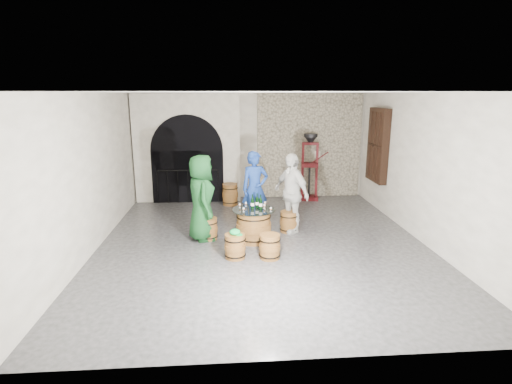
{
  "coord_description": "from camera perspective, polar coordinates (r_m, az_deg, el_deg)",
  "views": [
    {
      "loc": [
        -0.74,
        -8.21,
        3.18
      ],
      "look_at": [
        -0.11,
        0.36,
        1.05
      ],
      "focal_mm": 28.0,
      "sensor_mm": 36.0,
      "label": 1
    }
  ],
  "objects": [
    {
      "name": "barrel_stool_left",
      "position": [
        9.0,
        -6.84,
        -5.23
      ],
      "size": [
        0.43,
        0.43,
        0.49
      ],
      "color": "brown",
      "rests_on": "ground"
    },
    {
      "name": "wine_bottle_left",
      "position": [
        8.7,
        -0.51,
        -1.57
      ],
      "size": [
        0.08,
        0.08,
        0.32
      ],
      "color": "black",
      "rests_on": "barrel_table"
    },
    {
      "name": "wall_back",
      "position": [
        12.33,
        -0.76,
        6.55
      ],
      "size": [
        8.0,
        0.0,
        8.0
      ],
      "primitive_type": "plane",
      "rotation": [
        1.57,
        0.0,
        0.0
      ],
      "color": "silver",
      "rests_on": "ground"
    },
    {
      "name": "ground",
      "position": [
        8.84,
        0.86,
        -7.18
      ],
      "size": [
        8.0,
        8.0,
        0.0
      ],
      "primitive_type": "plane",
      "color": "#29292C",
      "rests_on": "ground"
    },
    {
      "name": "person_white",
      "position": [
        9.28,
        5.03,
        -0.16
      ],
      "size": [
        0.97,
        1.17,
        1.86
      ],
      "primitive_type": "imported",
      "rotation": [
        0.0,
        0.0,
        -1.0
      ],
      "color": "silver",
      "rests_on": "ground"
    },
    {
      "name": "tasting_glass_f",
      "position": [
        8.8,
        -2.33,
        -1.97
      ],
      "size": [
        0.05,
        0.05,
        0.1
      ],
      "primitive_type": null,
      "color": "#B75A23",
      "rests_on": "barrel_table"
    },
    {
      "name": "wall_right",
      "position": [
        9.37,
        22.77,
        3.12
      ],
      "size": [
        0.0,
        8.0,
        8.0
      ],
      "primitive_type": "plane",
      "rotation": [
        1.57,
        0.0,
        -1.57
      ],
      "color": "silver",
      "rests_on": "ground"
    },
    {
      "name": "shuttered_window",
      "position": [
        11.46,
        16.98,
        6.4
      ],
      "size": [
        0.23,
        1.1,
        2.0
      ],
      "color": "black",
      "rests_on": "wall_right"
    },
    {
      "name": "tasting_glass_e",
      "position": [
        8.52,
        2.13,
        -2.5
      ],
      "size": [
        0.05,
        0.05,
        0.1
      ],
      "primitive_type": null,
      "color": "#B75A23",
      "rests_on": "barrel_table"
    },
    {
      "name": "person_green",
      "position": [
        8.82,
        -7.78,
        -0.84
      ],
      "size": [
        0.78,
        1.03,
        1.91
      ],
      "primitive_type": "imported",
      "rotation": [
        0.0,
        0.0,
        1.77
      ],
      "color": "#13441C",
      "rests_on": "ground"
    },
    {
      "name": "corking_press",
      "position": [
        12.17,
        7.7,
        4.29
      ],
      "size": [
        0.84,
        0.53,
        2.02
      ],
      "rotation": [
        0.0,
        0.0,
        -0.16
      ],
      "color": "#4A0C11",
      "rests_on": "ground"
    },
    {
      "name": "barrel_stool_near_left",
      "position": [
        7.96,
        -3.01,
        -7.76
      ],
      "size": [
        0.43,
        0.43,
        0.49
      ],
      "color": "brown",
      "rests_on": "ground"
    },
    {
      "name": "side_barrel",
      "position": [
        11.68,
        -3.71,
        -0.34
      ],
      "size": [
        0.47,
        0.47,
        0.63
      ],
      "rotation": [
        0.0,
        0.0,
        -0.02
      ],
      "color": "brown",
      "rests_on": "ground"
    },
    {
      "name": "barrel_stool_right",
      "position": [
        9.44,
        4.7,
        -4.25
      ],
      "size": [
        0.43,
        0.43,
        0.49
      ],
      "color": "brown",
      "rests_on": "ground"
    },
    {
      "name": "ceiling",
      "position": [
        8.24,
        0.95,
        14.05
      ],
      "size": [
        8.0,
        8.0,
        0.0
      ],
      "primitive_type": "plane",
      "rotation": [
        3.14,
        0.0,
        0.0
      ],
      "color": "beige",
      "rests_on": "wall_back"
    },
    {
      "name": "stone_facing_panel",
      "position": [
        12.51,
        7.57,
        6.54
      ],
      "size": [
        3.2,
        0.12,
        3.18
      ],
      "primitive_type": "cube",
      "color": "#AFA58C",
      "rests_on": "ground"
    },
    {
      "name": "barrel_stool_near_right",
      "position": [
        7.94,
        1.97,
        -7.8
      ],
      "size": [
        0.43,
        0.43,
        0.49
      ],
      "color": "brown",
      "rests_on": "ground"
    },
    {
      "name": "green_cap",
      "position": [
        7.85,
        -3.01,
        -5.75
      ],
      "size": [
        0.26,
        0.21,
        0.12
      ],
      "color": "#0D973C",
      "rests_on": "barrel_stool_near_left"
    },
    {
      "name": "tasting_glass_a",
      "position": [
        8.5,
        -1.78,
        -2.54
      ],
      "size": [
        0.05,
        0.05,
        0.1
      ],
      "primitive_type": null,
      "color": "#B75A23",
      "rests_on": "barrel_table"
    },
    {
      "name": "wine_bottle_right",
      "position": [
        8.78,
        0.15,
        -1.43
      ],
      "size": [
        0.08,
        0.08,
        0.32
      ],
      "color": "black",
      "rests_on": "barrel_table"
    },
    {
      "name": "person_blue",
      "position": [
        9.75,
        -0.14,
        0.49
      ],
      "size": [
        0.75,
        0.59,
        1.83
      ],
      "primitive_type": "imported",
      "rotation": [
        0.0,
        0.0,
        0.24
      ],
      "color": "navy",
      "rests_on": "ground"
    },
    {
      "name": "wall_front",
      "position": [
        4.56,
        5.4,
        -6.43
      ],
      "size": [
        8.0,
        0.0,
        8.0
      ],
      "primitive_type": "plane",
      "rotation": [
        -1.57,
        0.0,
        0.0
      ],
      "color": "silver",
      "rests_on": "ground"
    },
    {
      "name": "wall_left",
      "position": [
        8.81,
        -22.44,
        2.52
      ],
      "size": [
        0.0,
        8.0,
        8.0
      ],
      "primitive_type": "plane",
      "rotation": [
        1.57,
        0.0,
        1.57
      ],
      "color": "silver",
      "rests_on": "ground"
    },
    {
      "name": "tasting_glass_b",
      "position": [
        8.75,
        1.19,
        -2.05
      ],
      "size": [
        0.05,
        0.05,
        0.1
      ],
      "primitive_type": null,
      "color": "#B75A23",
      "rests_on": "barrel_table"
    },
    {
      "name": "tasting_glass_c",
      "position": [
        8.92,
        -1.46,
        -1.74
      ],
      "size": [
        0.05,
        0.05,
        0.1
      ],
      "primitive_type": null,
      "color": "#B75A23",
      "rests_on": "barrel_table"
    },
    {
      "name": "arched_opening",
      "position": [
        12.11,
        -9.74,
        6.13
      ],
      "size": [
        3.1,
        0.6,
        3.19
      ],
      "color": "silver",
      "rests_on": "ground"
    },
    {
      "name": "barrel_stool_far",
      "position": [
        9.81,
        -0.16,
        -3.5
      ],
      "size": [
        0.43,
        0.43,
        0.49
      ],
      "color": "brown",
      "rests_on": "ground"
    },
    {
      "name": "wine_bottle_center",
      "position": [
        8.67,
        0.67,
        -1.64
      ],
      "size": [
        0.08,
        0.08,
        0.32
      ],
      "color": "black",
      "rests_on": "barrel_table"
    },
    {
      "name": "control_box",
      "position": [
        12.52,
        8.73,
        5.35
      ],
      "size": [
        0.18,
        0.1,
        0.22
      ],
      "primitive_type": "cube",
      "color": "silver",
      "rests_on": "wall_back"
    },
    {
      "name": "tasting_glass_d",
      "position": [
        8.95,
        1.28,
        -1.68
      ],
      "size": [
        0.05,
        0.05,
        0.1
      ],
      "primitive_type": null,
      "color": "#B75A23",
      "rests_on": "barrel_table"
    },
    {
      "name": "barrel_table",
      "position": [
        8.8,
        -0.34,
        -4.78
      ],
      "size": [
        0.94,
        0.94,
        0.73
      ],
      "color": "brown",
      "rests_on": "ground"
    }
  ]
}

